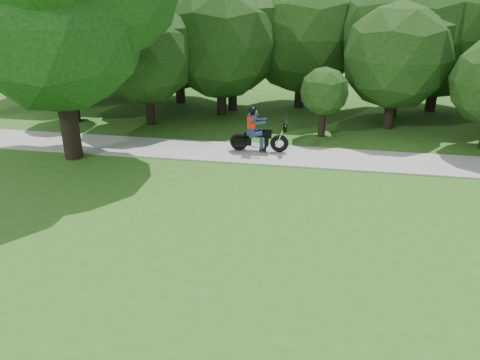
{
  "coord_description": "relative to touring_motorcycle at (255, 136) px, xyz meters",
  "views": [
    {
      "loc": [
        -1.32,
        -9.02,
        6.47
      ],
      "look_at": [
        -3.34,
        2.63,
        1.26
      ],
      "focal_mm": 35.0,
      "sensor_mm": 36.0,
      "label": 1
    }
  ],
  "objects": [
    {
      "name": "walkway",
      "position": [
        3.69,
        -0.23,
        -0.67
      ],
      "size": [
        60.0,
        2.2,
        0.06
      ],
      "primitive_type": "cube",
      "color": "gray",
      "rests_on": "ground"
    },
    {
      "name": "ground",
      "position": [
        3.69,
        -8.23,
        -0.7
      ],
      "size": [
        100.0,
        100.0,
        0.0
      ],
      "primitive_type": "plane",
      "color": "#2F5C1A",
      "rests_on": "ground"
    },
    {
      "name": "touring_motorcycle",
      "position": [
        0.0,
        0.0,
        0.0
      ],
      "size": [
        2.32,
        0.7,
        1.77
      ],
      "rotation": [
        0.0,
        0.0,
        0.04
      ],
      "color": "black",
      "rests_on": "walkway"
    },
    {
      "name": "tree_line",
      "position": [
        4.07,
        6.58,
        2.91
      ],
      "size": [
        40.51,
        11.75,
        7.26
      ],
      "color": "black",
      "rests_on": "ground"
    }
  ]
}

